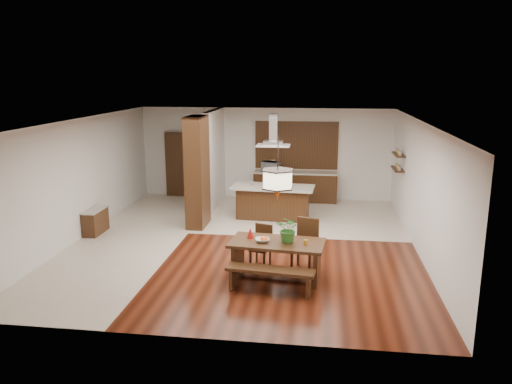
# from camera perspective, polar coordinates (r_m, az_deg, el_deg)

# --- Properties ---
(room_shell) EXTENTS (9.00, 9.04, 2.92)m
(room_shell) POSITION_cam_1_polar(r_m,az_deg,el_deg) (11.50, -1.49, 3.99)
(room_shell) COLOR #38140A
(room_shell) RESTS_ON ground
(tile_hallway) EXTENTS (2.50, 9.00, 0.01)m
(tile_hallway) POSITION_cam_1_polar(r_m,az_deg,el_deg) (12.71, -13.82, -5.06)
(tile_hallway) COLOR beige
(tile_hallway) RESTS_ON ground
(tile_kitchen) EXTENTS (5.50, 4.00, 0.01)m
(tile_kitchen) POSITION_cam_1_polar(r_m,az_deg,el_deg) (14.27, 5.11, -2.70)
(tile_kitchen) COLOR beige
(tile_kitchen) RESTS_ON ground
(soffit_band) EXTENTS (8.00, 9.00, 0.02)m
(soffit_band) POSITION_cam_1_polar(r_m,az_deg,el_deg) (11.40, -1.51, 8.07)
(soffit_band) COLOR #3A1B0E
(soffit_band) RESTS_ON room_shell
(partition_pier) EXTENTS (0.45, 1.00, 2.90)m
(partition_pier) POSITION_cam_1_polar(r_m,az_deg,el_deg) (13.05, -6.73, 2.28)
(partition_pier) COLOR black
(partition_pier) RESTS_ON ground
(partition_stub) EXTENTS (0.18, 2.40, 2.90)m
(partition_stub) POSITION_cam_1_polar(r_m,az_deg,el_deg) (15.06, -4.79, 3.80)
(partition_stub) COLOR silver
(partition_stub) RESTS_ON ground
(hallway_console) EXTENTS (0.37, 0.88, 0.63)m
(hallway_console) POSITION_cam_1_polar(r_m,az_deg,el_deg) (13.21, -17.88, -3.22)
(hallway_console) COLOR black
(hallway_console) RESTS_ON ground
(hallway_doorway) EXTENTS (1.10, 0.20, 2.10)m
(hallway_doorway) POSITION_cam_1_polar(r_m,az_deg,el_deg) (16.49, -8.38, 3.12)
(hallway_doorway) COLOR black
(hallway_doorway) RESTS_ON ground
(rear_counter) EXTENTS (2.60, 0.62, 0.95)m
(rear_counter) POSITION_cam_1_polar(r_m,az_deg,el_deg) (15.81, 4.51, 0.66)
(rear_counter) COLOR black
(rear_counter) RESTS_ON ground
(kitchen_window) EXTENTS (2.60, 0.08, 1.50)m
(kitchen_window) POSITION_cam_1_polar(r_m,az_deg,el_deg) (15.84, 4.65, 5.36)
(kitchen_window) COLOR #A46031
(kitchen_window) RESTS_ON room_shell
(shelf_lower) EXTENTS (0.26, 0.90, 0.04)m
(shelf_lower) POSITION_cam_1_polar(r_m,az_deg,el_deg) (14.19, 15.88, 2.55)
(shelf_lower) COLOR black
(shelf_lower) RESTS_ON room_shell
(shelf_upper) EXTENTS (0.26, 0.90, 0.04)m
(shelf_upper) POSITION_cam_1_polar(r_m,az_deg,el_deg) (14.13, 15.98, 4.14)
(shelf_upper) COLOR black
(shelf_upper) RESTS_ON room_shell
(dining_table) EXTENTS (1.91, 1.09, 0.76)m
(dining_table) POSITION_cam_1_polar(r_m,az_deg,el_deg) (9.80, 2.41, -6.79)
(dining_table) COLOR black
(dining_table) RESTS_ON ground
(dining_bench) EXTENTS (1.66, 0.54, 0.46)m
(dining_bench) POSITION_cam_1_polar(r_m,az_deg,el_deg) (9.32, 1.61, -10.05)
(dining_bench) COLOR black
(dining_bench) RESTS_ON ground
(dining_chair_left) EXTENTS (0.48, 0.48, 0.87)m
(dining_chair_left) POSITION_cam_1_polar(r_m,az_deg,el_deg) (10.44, 0.51, -6.21)
(dining_chair_left) COLOR black
(dining_chair_left) RESTS_ON ground
(dining_chair_right) EXTENTS (0.59, 0.59, 1.06)m
(dining_chair_right) POSITION_cam_1_polar(r_m,az_deg,el_deg) (10.26, 5.52, -6.08)
(dining_chair_right) COLOR black
(dining_chair_right) RESTS_ON ground
(pendant_lantern) EXTENTS (0.64, 0.64, 1.31)m
(pendant_lantern) POSITION_cam_1_polar(r_m,az_deg,el_deg) (9.35, 2.51, 2.96)
(pendant_lantern) COLOR #FCF0C1
(pendant_lantern) RESTS_ON room_shell
(foliage_plant) EXTENTS (0.59, 0.55, 0.52)m
(foliage_plant) POSITION_cam_1_polar(r_m,az_deg,el_deg) (9.62, 3.77, -4.27)
(foliage_plant) COLOR #2E6A23
(foliage_plant) RESTS_ON dining_table
(fruit_bowl) EXTENTS (0.32, 0.32, 0.07)m
(fruit_bowl) POSITION_cam_1_polar(r_m,az_deg,el_deg) (9.70, 0.73, -5.52)
(fruit_bowl) COLOR #B7B0A0
(fruit_bowl) RESTS_ON dining_table
(napkin_cone) EXTENTS (0.16, 0.16, 0.21)m
(napkin_cone) POSITION_cam_1_polar(r_m,az_deg,el_deg) (9.90, -0.66, -4.67)
(napkin_cone) COLOR #A0140B
(napkin_cone) RESTS_ON dining_table
(gold_ornament) EXTENTS (0.09, 0.09, 0.10)m
(gold_ornament) POSITION_cam_1_polar(r_m,az_deg,el_deg) (9.55, 5.69, -5.76)
(gold_ornament) COLOR gold
(gold_ornament) RESTS_ON dining_table
(kitchen_island) EXTENTS (2.30, 1.11, 0.93)m
(kitchen_island) POSITION_cam_1_polar(r_m,az_deg,el_deg) (13.84, 1.95, -1.13)
(kitchen_island) COLOR black
(kitchen_island) RESTS_ON ground
(range_hood) EXTENTS (0.90, 0.55, 0.87)m
(range_hood) POSITION_cam_1_polar(r_m,az_deg,el_deg) (13.49, 2.01, 7.08)
(range_hood) COLOR silver
(range_hood) RESTS_ON room_shell
(island_cup) EXTENTS (0.15, 0.15, 0.10)m
(island_cup) POSITION_cam_1_polar(r_m,az_deg,el_deg) (13.60, 3.57, 0.75)
(island_cup) COLOR silver
(island_cup) RESTS_ON kitchen_island
(microwave) EXTENTS (0.65, 0.56, 0.30)m
(microwave) POSITION_cam_1_polar(r_m,az_deg,el_deg) (15.73, 1.72, 2.95)
(microwave) COLOR #B0B3B8
(microwave) RESTS_ON rear_counter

